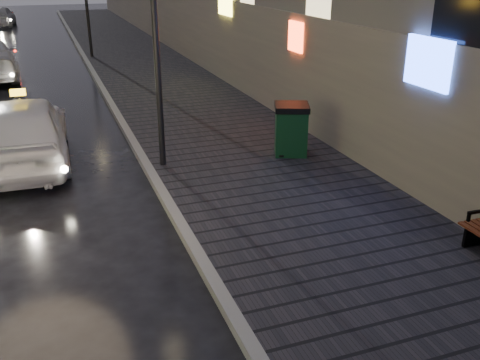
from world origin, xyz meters
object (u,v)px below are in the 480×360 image
object	(u,v)px
taxi_near	(24,130)
car_far	(1,16)
trash_bin	(291,129)
lamp_near	(154,14)

from	to	relation	value
taxi_near	car_far	distance (m)	31.69
trash_bin	lamp_near	bearing A→B (deg)	-164.51
lamp_near	taxi_near	xyz separation A→B (m)	(-2.94, 1.60, -2.66)
lamp_near	car_far	distance (m)	33.69
lamp_near	car_far	size ratio (longest dim) A/B	1.23
trash_bin	car_far	xyz separation A→B (m)	(-7.88, 33.56, -0.04)
lamp_near	trash_bin	distance (m)	4.12
lamp_near	trash_bin	world-z (taller)	lamp_near
lamp_near	car_far	xyz separation A→B (m)	(-4.79, 33.23, -2.76)
lamp_near	trash_bin	size ratio (longest dim) A/B	4.31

